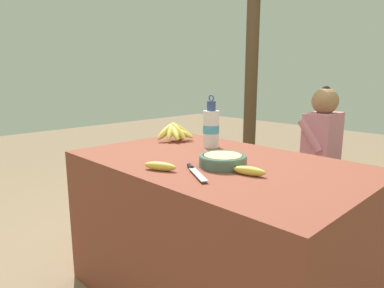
{
  "coord_description": "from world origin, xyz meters",
  "views": [
    {
      "loc": [
        1.06,
        -1.2,
        1.15
      ],
      "look_at": [
        -0.22,
        0.05,
        0.78
      ],
      "focal_mm": 32.0,
      "sensor_mm": 36.0,
      "label": 1
    }
  ],
  "objects_px": {
    "support_post_near": "(252,61)",
    "seated_vendor": "(316,144)",
    "loose_banana_side": "(249,171)",
    "banana_bunch_ripe": "(175,131)",
    "water_bottle": "(211,128)",
    "loose_banana_front": "(160,166)",
    "wooden_bench": "(344,181)",
    "knife": "(194,170)",
    "serving_bowl": "(223,160)"
  },
  "relations": [
    {
      "from": "support_post_near",
      "to": "seated_vendor",
      "type": "bearing_deg",
      "value": -22.72
    },
    {
      "from": "loose_banana_side",
      "to": "banana_bunch_ripe",
      "type": "bearing_deg",
      "value": 160.05
    },
    {
      "from": "banana_bunch_ripe",
      "to": "loose_banana_side",
      "type": "distance_m",
      "value": 0.81
    },
    {
      "from": "water_bottle",
      "to": "loose_banana_side",
      "type": "bearing_deg",
      "value": -31.49
    },
    {
      "from": "loose_banana_front",
      "to": "wooden_bench",
      "type": "xyz_separation_m",
      "value": [
        0.15,
        1.66,
        -0.4
      ]
    },
    {
      "from": "banana_bunch_ripe",
      "to": "water_bottle",
      "type": "height_order",
      "value": "water_bottle"
    },
    {
      "from": "knife",
      "to": "support_post_near",
      "type": "distance_m",
      "value": 2.28
    },
    {
      "from": "loose_banana_side",
      "to": "wooden_bench",
      "type": "distance_m",
      "value": 1.51
    },
    {
      "from": "wooden_bench",
      "to": "support_post_near",
      "type": "bearing_deg",
      "value": 163.13
    },
    {
      "from": "loose_banana_front",
      "to": "wooden_bench",
      "type": "height_order",
      "value": "loose_banana_front"
    },
    {
      "from": "water_bottle",
      "to": "knife",
      "type": "distance_m",
      "value": 0.53
    },
    {
      "from": "water_bottle",
      "to": "support_post_near",
      "type": "bearing_deg",
      "value": 118.69
    },
    {
      "from": "wooden_bench",
      "to": "knife",
      "type": "bearing_deg",
      "value": -90.85
    },
    {
      "from": "loose_banana_front",
      "to": "wooden_bench",
      "type": "bearing_deg",
      "value": 84.86
    },
    {
      "from": "water_bottle",
      "to": "loose_banana_side",
      "type": "distance_m",
      "value": 0.57
    },
    {
      "from": "loose_banana_front",
      "to": "knife",
      "type": "height_order",
      "value": "loose_banana_front"
    },
    {
      "from": "water_bottle",
      "to": "support_post_near",
      "type": "distance_m",
      "value": 1.75
    },
    {
      "from": "serving_bowl",
      "to": "support_post_near",
      "type": "distance_m",
      "value": 2.16
    },
    {
      "from": "serving_bowl",
      "to": "loose_banana_front",
      "type": "distance_m",
      "value": 0.28
    },
    {
      "from": "serving_bowl",
      "to": "water_bottle",
      "type": "distance_m",
      "value": 0.42
    },
    {
      "from": "banana_bunch_ripe",
      "to": "support_post_near",
      "type": "height_order",
      "value": "support_post_near"
    },
    {
      "from": "loose_banana_side",
      "to": "seated_vendor",
      "type": "xyz_separation_m",
      "value": [
        -0.39,
        1.41,
        -0.15
      ]
    },
    {
      "from": "water_bottle",
      "to": "seated_vendor",
      "type": "relative_size",
      "value": 0.28
    },
    {
      "from": "wooden_bench",
      "to": "seated_vendor",
      "type": "xyz_separation_m",
      "value": [
        -0.23,
        -0.04,
        0.26
      ]
    },
    {
      "from": "banana_bunch_ripe",
      "to": "knife",
      "type": "bearing_deg",
      "value": -35.37
    },
    {
      "from": "loose_banana_side",
      "to": "wooden_bench",
      "type": "height_order",
      "value": "loose_banana_side"
    },
    {
      "from": "loose_banana_side",
      "to": "knife",
      "type": "bearing_deg",
      "value": -144.37
    },
    {
      "from": "support_post_near",
      "to": "serving_bowl",
      "type": "bearing_deg",
      "value": -57.21
    },
    {
      "from": "water_bottle",
      "to": "loose_banana_front",
      "type": "bearing_deg",
      "value": -71.4
    },
    {
      "from": "banana_bunch_ripe",
      "to": "loose_banana_front",
      "type": "distance_m",
      "value": 0.67
    },
    {
      "from": "support_post_near",
      "to": "wooden_bench",
      "type": "bearing_deg",
      "value": -16.87
    },
    {
      "from": "water_bottle",
      "to": "loose_banana_side",
      "type": "height_order",
      "value": "water_bottle"
    },
    {
      "from": "loose_banana_front",
      "to": "support_post_near",
      "type": "xyz_separation_m",
      "value": [
        -0.99,
        2.0,
        0.51
      ]
    },
    {
      "from": "banana_bunch_ripe",
      "to": "knife",
      "type": "distance_m",
      "value": 0.71
    },
    {
      "from": "knife",
      "to": "serving_bowl",
      "type": "bearing_deg",
      "value": 112.6
    },
    {
      "from": "seated_vendor",
      "to": "support_post_near",
      "type": "relative_size",
      "value": 0.42
    },
    {
      "from": "loose_banana_side",
      "to": "water_bottle",
      "type": "bearing_deg",
      "value": 148.51
    },
    {
      "from": "water_bottle",
      "to": "loose_banana_front",
      "type": "distance_m",
      "value": 0.55
    },
    {
      "from": "wooden_bench",
      "to": "support_post_near",
      "type": "xyz_separation_m",
      "value": [
        -1.14,
        0.35,
        0.92
      ]
    },
    {
      "from": "loose_banana_front",
      "to": "knife",
      "type": "relative_size",
      "value": 0.67
    },
    {
      "from": "water_bottle",
      "to": "wooden_bench",
      "type": "bearing_deg",
      "value": 74.41
    },
    {
      "from": "banana_bunch_ripe",
      "to": "loose_banana_front",
      "type": "bearing_deg",
      "value": -47.34
    },
    {
      "from": "banana_bunch_ripe",
      "to": "support_post_near",
      "type": "bearing_deg",
      "value": 109.53
    },
    {
      "from": "wooden_bench",
      "to": "seated_vendor",
      "type": "distance_m",
      "value": 0.35
    },
    {
      "from": "water_bottle",
      "to": "loose_banana_front",
      "type": "height_order",
      "value": "water_bottle"
    },
    {
      "from": "loose_banana_front",
      "to": "support_post_near",
      "type": "distance_m",
      "value": 2.29
    },
    {
      "from": "knife",
      "to": "support_post_near",
      "type": "bearing_deg",
      "value": 150.04
    },
    {
      "from": "banana_bunch_ripe",
      "to": "serving_bowl",
      "type": "distance_m",
      "value": 0.65
    },
    {
      "from": "serving_bowl",
      "to": "wooden_bench",
      "type": "height_order",
      "value": "serving_bowl"
    },
    {
      "from": "water_bottle",
      "to": "loose_banana_side",
      "type": "relative_size",
      "value": 2.05
    }
  ]
}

